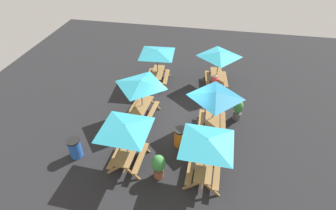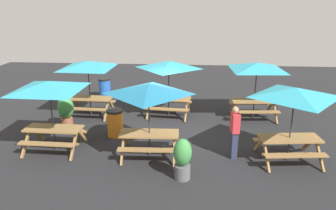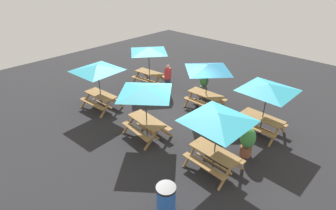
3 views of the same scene
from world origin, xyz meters
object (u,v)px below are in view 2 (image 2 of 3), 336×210
(picnic_table_4, at_px, (295,98))
(person_standing, at_px, (235,131))
(picnic_table_2, at_px, (88,69))
(picnic_table_1, at_px, (169,69))
(picnic_table_0, at_px, (49,91))
(picnic_table_5, at_px, (149,95))
(potted_plant_1, at_px, (66,111))
(potted_plant_0, at_px, (182,158))
(picnic_table_3, at_px, (257,70))
(trash_bin_orange, at_px, (115,123))
(trash_bin_blue, at_px, (105,88))

(picnic_table_4, relative_size, person_standing, 1.40)
(picnic_table_2, bearing_deg, picnic_table_1, 6.42)
(picnic_table_0, distance_m, person_standing, 5.80)
(picnic_table_5, bearing_deg, potted_plant_1, 147.30)
(potted_plant_0, bearing_deg, picnic_table_1, 98.49)
(potted_plant_1, bearing_deg, picnic_table_0, -80.38)
(picnic_table_2, xyz_separation_m, picnic_table_5, (2.94, -3.50, 0.00))
(potted_plant_0, bearing_deg, picnic_table_0, 160.66)
(picnic_table_1, bearing_deg, person_standing, -53.08)
(picnic_table_3, height_order, trash_bin_orange, picnic_table_3)
(trash_bin_orange, xyz_separation_m, potted_plant_1, (-2.01, 0.60, 0.20))
(picnic_table_4, distance_m, trash_bin_orange, 5.99)
(picnic_table_4, height_order, potted_plant_1, picnic_table_4)
(picnic_table_4, xyz_separation_m, potted_plant_1, (-7.62, 2.06, -1.30))
(potted_plant_0, distance_m, potted_plant_1, 5.59)
(trash_bin_orange, height_order, potted_plant_1, potted_plant_1)
(trash_bin_orange, bearing_deg, picnic_table_3, 23.36)
(picnic_table_4, relative_size, potted_plant_0, 2.00)
(potted_plant_1, bearing_deg, person_standing, -18.18)
(person_standing, bearing_deg, trash_bin_orange, -117.01)
(picnic_table_2, height_order, picnic_table_3, same)
(trash_bin_orange, bearing_deg, picnic_table_4, -14.54)
(picnic_table_1, height_order, trash_bin_blue, picnic_table_1)
(potted_plant_1, bearing_deg, picnic_table_4, -15.13)
(picnic_table_3, xyz_separation_m, picnic_table_5, (-3.80, -3.68, 0.00))
(picnic_table_4, bearing_deg, trash_bin_orange, 159.16)
(picnic_table_1, bearing_deg, picnic_table_4, -38.91)
(potted_plant_0, bearing_deg, picnic_table_3, 61.23)
(picnic_table_0, relative_size, person_standing, 1.69)
(picnic_table_1, relative_size, person_standing, 1.40)
(picnic_table_5, distance_m, person_standing, 2.81)
(picnic_table_4, distance_m, person_standing, 1.96)
(picnic_table_2, bearing_deg, picnic_table_4, -24.11)
(picnic_table_5, xyz_separation_m, trash_bin_blue, (-3.01, 6.02, -1.49))
(picnic_table_3, bearing_deg, picnic_table_0, -157.00)
(picnic_table_4, height_order, person_standing, picnic_table_4)
(trash_bin_orange, bearing_deg, picnic_table_1, 53.23)
(potted_plant_1, bearing_deg, picnic_table_5, -30.75)
(picnic_table_1, relative_size, picnic_table_2, 0.83)
(trash_bin_orange, distance_m, person_standing, 4.25)
(picnic_table_0, relative_size, picnic_table_1, 1.21)
(picnic_table_0, distance_m, picnic_table_2, 3.34)
(picnic_table_0, relative_size, potted_plant_1, 2.28)
(picnic_table_0, bearing_deg, person_standing, 0.47)
(picnic_table_2, distance_m, trash_bin_orange, 2.98)
(picnic_table_3, height_order, potted_plant_0, picnic_table_3)
(picnic_table_3, relative_size, picnic_table_5, 1.21)
(picnic_table_4, relative_size, picnic_table_5, 1.00)
(picnic_table_4, bearing_deg, picnic_table_1, 129.60)
(potted_plant_0, xyz_separation_m, potted_plant_1, (-4.49, 3.33, 0.07))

